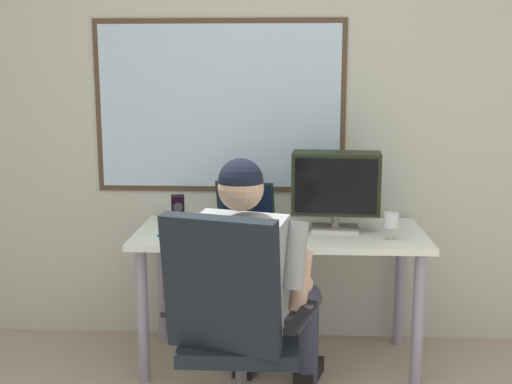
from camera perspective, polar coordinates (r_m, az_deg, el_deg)
wall_rear at (r=3.63m, az=1.98°, el=8.29°), size 5.35×0.08×2.78m
desk at (r=3.36m, az=2.14°, el=-5.09°), size 1.49×0.65×0.72m
office_chair at (r=2.63m, az=-2.21°, el=-11.10°), size 0.65×0.61×1.01m
person_seated at (r=2.86m, az=-0.29°, el=-8.09°), size 0.66×0.88×1.19m
crt_monitor at (r=3.33m, az=7.13°, el=0.70°), size 0.46×0.24×0.41m
laptop at (r=3.39m, az=-1.32°, el=-2.16°), size 0.37×0.36×0.24m
wine_glass at (r=3.20m, az=11.93°, el=-2.59°), size 0.07×0.07×0.14m
desk_speaker at (r=3.48m, az=-6.96°, el=-1.59°), size 0.08×0.09×0.16m
cd_case at (r=3.27m, az=-7.18°, el=-3.74°), size 0.17×0.16×0.01m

